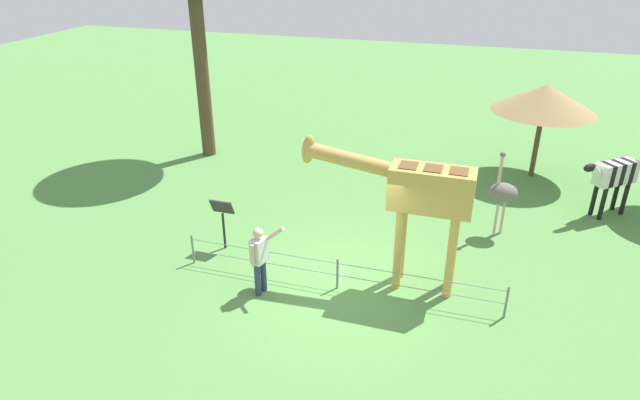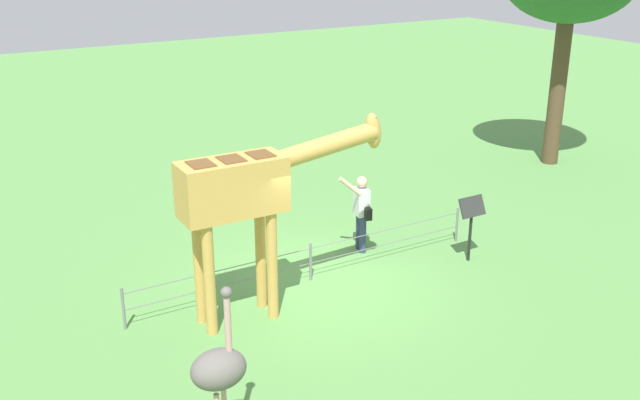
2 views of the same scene
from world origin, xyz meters
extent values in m
plane|color=#568E47|center=(0.00, 0.00, 0.00)|extent=(60.00, 60.00, 0.00)
cylinder|color=gold|center=(-1.21, -0.28, 0.95)|extent=(0.18, 0.18, 1.90)
cylinder|color=gold|center=(-1.22, -0.72, 0.95)|extent=(0.18, 0.18, 1.90)
cylinder|color=gold|center=(-2.31, -0.27, 0.95)|extent=(0.18, 0.18, 1.90)
cylinder|color=gold|center=(-2.32, -0.71, 0.95)|extent=(0.18, 0.18, 1.90)
cube|color=gold|center=(-1.77, -0.50, 2.35)|extent=(1.71, 0.72, 0.90)
cube|color=brown|center=(-1.27, -0.50, 2.81)|extent=(0.37, 0.44, 0.02)
cube|color=brown|center=(-1.77, -0.50, 2.81)|extent=(0.37, 0.44, 0.02)
cube|color=brown|center=(-2.27, -0.49, 2.81)|extent=(0.37, 0.44, 0.02)
cylinder|color=gold|center=(-0.16, -0.52, 2.76)|extent=(2.08, 0.35, 0.60)
ellipsoid|color=gold|center=(0.86, -0.53, 2.90)|extent=(0.37, 0.26, 0.67)
cylinder|color=brown|center=(0.86, -0.47, 3.08)|extent=(0.05, 0.05, 0.14)
cylinder|color=brown|center=(0.86, -0.59, 3.08)|extent=(0.05, 0.05, 0.14)
cylinder|color=navy|center=(1.51, 0.67, 0.39)|extent=(0.14, 0.14, 0.78)
cylinder|color=navy|center=(1.55, 0.87, 0.39)|extent=(0.14, 0.14, 0.78)
cube|color=silver|center=(1.53, 0.77, 1.06)|extent=(0.31, 0.40, 0.55)
sphere|color=#D8AD8C|center=(1.53, 0.77, 1.47)|extent=(0.22, 0.22, 0.22)
cylinder|color=#D8AD8C|center=(1.20, 0.68, 1.46)|extent=(0.47, 0.18, 0.42)
cylinder|color=#D8AD8C|center=(1.58, 0.99, 1.05)|extent=(0.08, 0.08, 0.50)
cube|color=black|center=(1.53, 0.55, 0.88)|extent=(0.16, 0.22, 0.24)
cylinder|color=black|center=(-5.94, -5.05, 0.47)|extent=(0.12, 0.12, 0.95)
cylinder|color=black|center=(-5.75, -5.28, 0.47)|extent=(0.12, 0.12, 0.95)
cylinder|color=black|center=(-6.56, -5.56, 0.47)|extent=(0.12, 0.12, 0.95)
cylinder|color=black|center=(-6.37, -5.79, 0.47)|extent=(0.12, 0.12, 0.95)
cube|color=silver|center=(-6.56, -5.75, 1.25)|extent=(0.41, 0.45, 0.60)
cube|color=black|center=(-6.42, -5.64, 1.25)|extent=(0.41, 0.45, 0.60)
cube|color=silver|center=(-6.29, -5.53, 1.25)|extent=(0.41, 0.45, 0.60)
cube|color=black|center=(-6.16, -5.42, 1.25)|extent=(0.41, 0.45, 0.60)
cube|color=silver|center=(-6.03, -5.31, 1.25)|extent=(0.41, 0.45, 0.60)
cube|color=black|center=(-5.89, -5.21, 1.25)|extent=(0.41, 0.45, 0.60)
cube|color=silver|center=(-5.76, -5.10, 1.25)|extent=(0.41, 0.45, 0.60)
cylinder|color=silver|center=(-5.58, -4.95, 1.40)|extent=(0.47, 0.44, 0.47)
ellipsoid|color=black|center=(-5.39, -4.79, 1.55)|extent=(0.42, 0.39, 0.22)
cylinder|color=#CC9E93|center=(-3.23, -3.32, 0.45)|extent=(0.07, 0.07, 0.90)
cylinder|color=#CC9E93|center=(-3.39, -3.48, 0.45)|extent=(0.07, 0.07, 0.90)
ellipsoid|color=#66605B|center=(-3.31, -3.40, 1.18)|extent=(0.70, 0.56, 0.49)
cylinder|color=#CC9E93|center=(-3.16, -3.40, 1.73)|extent=(0.08, 0.08, 0.80)
sphere|color=#66605B|center=(-3.16, -3.40, 2.18)|extent=(0.14, 0.14, 0.14)
cylinder|color=brown|center=(-4.28, -7.65, 1.06)|extent=(0.16, 0.16, 2.12)
cone|color=#997A4C|center=(-4.28, -7.65, 2.53)|extent=(3.08, 3.08, 0.83)
cylinder|color=brown|center=(6.46, -6.37, 2.65)|extent=(0.45, 0.45, 5.31)
cylinder|color=black|center=(3.10, -0.70, 0.47)|extent=(0.06, 0.06, 0.95)
cube|color=#2D2D2D|center=(3.10, -0.70, 1.13)|extent=(0.56, 0.21, 0.38)
cylinder|color=slate|center=(-3.50, 0.14, 0.38)|extent=(0.05, 0.05, 0.75)
cylinder|color=slate|center=(0.00, 0.14, 0.38)|extent=(0.05, 0.05, 0.75)
cylinder|color=slate|center=(3.50, 0.14, 0.38)|extent=(0.05, 0.05, 0.75)
cube|color=slate|center=(0.00, 0.14, 0.64)|extent=(7.00, 0.01, 0.01)
cube|color=slate|center=(0.00, 0.14, 0.34)|extent=(7.00, 0.01, 0.01)
camera|label=1|loc=(-2.58, 9.82, 7.04)|focal=30.96mm
camera|label=2|loc=(-6.11, -10.56, 6.22)|focal=41.37mm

